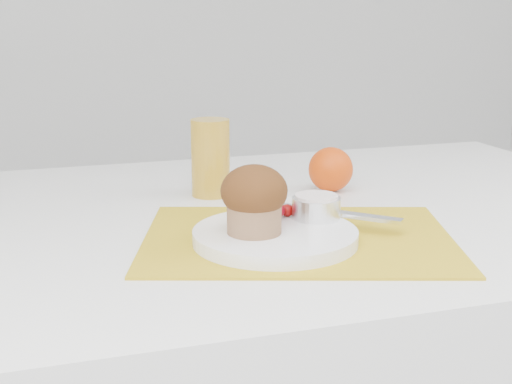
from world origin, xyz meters
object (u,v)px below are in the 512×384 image
object	(u,v)px
juice_glass	(211,158)
muffin	(254,198)
plate	(275,236)
orange	(331,169)

from	to	relation	value
juice_glass	muffin	world-z (taller)	juice_glass
plate	juice_glass	world-z (taller)	juice_glass
orange	juice_glass	world-z (taller)	juice_glass
juice_glass	muffin	size ratio (longest dim) A/B	1.43
plate	muffin	world-z (taller)	muffin
plate	juice_glass	xyz separation A→B (m)	(-0.02, 0.27, 0.05)
orange	plate	bearing A→B (deg)	-126.99
plate	muffin	bearing A→B (deg)	-174.09
muffin	orange	bearing A→B (deg)	49.15
plate	orange	size ratio (longest dim) A/B	2.86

